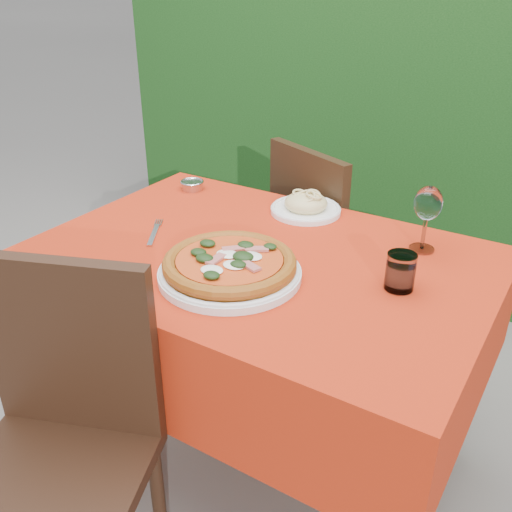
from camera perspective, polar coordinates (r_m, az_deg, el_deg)
The scene contains 11 objects.
ground at distance 2.05m, azimuth 0.29°, elevation -18.79°, with size 60.00×60.00×0.00m, color #635E5A.
hedge at distance 2.91m, azimuth 17.25°, elevation 15.06°, with size 3.20×0.55×1.78m.
dining_table at distance 1.67m, azimuth 0.33°, elevation -4.41°, with size 1.26×0.86×0.75m.
chair_near at distance 1.43m, azimuth -18.93°, elevation -16.27°, with size 0.53×0.53×0.91m.
chair_far at distance 2.23m, azimuth 6.86°, elevation 1.44°, with size 0.53×0.53×0.89m.
pizza_plate at distance 1.46m, azimuth -2.66°, elevation -1.04°, with size 0.43×0.43×0.07m.
pasta_plate at distance 1.86m, azimuth 5.00°, elevation 5.02°, with size 0.23×0.23×0.06m.
water_glass at distance 1.45m, azimuth 14.22°, elevation -1.70°, with size 0.07×0.07×0.10m.
wine_glass at distance 1.63m, azimuth 16.81°, elevation 4.81°, with size 0.08×0.08×0.19m.
fork at distance 1.73m, azimuth -10.21°, elevation 2.10°, with size 0.03×0.20×0.01m, color silver.
steel_ramekin at distance 2.07m, azimuth -6.39°, elevation 7.02°, with size 0.08×0.08×0.03m, color #B7B7BE.
Camera 1 is at (0.75, -1.21, 1.47)m, focal length 40.00 mm.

